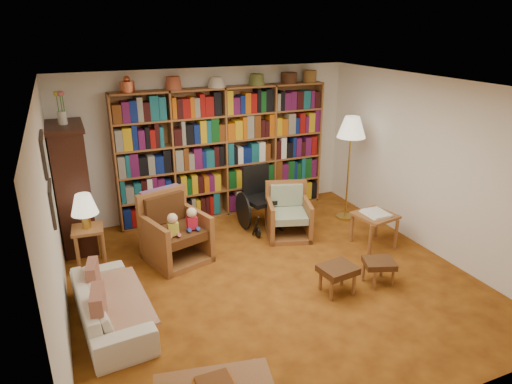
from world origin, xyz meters
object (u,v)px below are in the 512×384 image
sofa (110,305)px  armchair_leather (174,231)px  armchair_sage (286,216)px  floor_lamp (351,131)px  footstool_b (379,265)px  footstool_a (338,271)px  side_table_lamp (89,238)px  wheelchair (259,200)px  side_table_papers (375,219)px

sofa → armchair_leather: size_ratio=1.61×
armchair_sage → floor_lamp: (1.24, 0.17, 1.21)m
armchair_leather → footstool_b: (2.24, -1.73, -0.13)m
sofa → footstool_a: bearing=-104.7°
side_table_lamp → wheelchair: bearing=6.8°
side_table_lamp → armchair_leather: 1.15m
side_table_lamp → footstool_b: side_table_lamp is taller
side_table_lamp → armchair_sage: bearing=-2.7°
footstool_a → sofa: bearing=170.1°
side_table_lamp → footstool_b: bearing=-29.6°
sofa → wheelchair: size_ratio=1.60×
armchair_leather → footstool_b: size_ratio=2.13×
side_table_lamp → footstool_a: 3.36m
footstool_b → footstool_a: bearing=178.0°
wheelchair → footstool_b: wheelchair is taller
side_table_papers → footstool_b: bearing=-123.3°
armchair_sage → floor_lamp: size_ratio=0.49×
side_table_lamp → floor_lamp: size_ratio=0.33×
side_table_papers → floor_lamp: bearing=79.0°
side_table_lamp → wheelchair: size_ratio=0.57×
footstool_a → armchair_sage: bearing=84.5°
armchair_leather → wheelchair: 1.61m
sofa → armchair_leather: (1.04, 1.25, 0.16)m
sofa → wheelchair: wheelchair is taller
wheelchair → floor_lamp: (1.51, -0.28, 1.06)m
sofa → footstool_b: size_ratio=3.44×
wheelchair → sofa: bearing=-145.7°
armchair_leather → floor_lamp: floor_lamp is taller
sofa → footstool_a: sofa is taller
wheelchair → side_table_lamp: bearing=-173.2°
side_table_papers → wheelchair: bearing=134.5°
armchair_sage → sofa: bearing=-155.4°
wheelchair → footstool_b: bearing=-72.5°
footstool_a → footstool_b: 0.61m
footstool_a → side_table_lamp: bearing=145.5°
sofa → wheelchair: bearing=-60.5°
side_table_lamp → floor_lamp: floor_lamp is taller
armchair_sage → side_table_papers: size_ratio=1.39×
side_table_lamp → armchair_sage: 2.94m
side_table_papers → armchair_leather: bearing=163.8°
sofa → armchair_sage: (2.83, 1.30, 0.08)m
floor_lamp → sofa: bearing=-160.2°
wheelchair → footstool_a: 2.22m
side_table_papers → footstool_b: side_table_papers is taller
wheelchair → floor_lamp: bearing=-10.6°
side_table_papers → footstool_a: side_table_papers is taller
side_table_papers → footstool_a: bearing=-143.7°
armchair_leather → footstool_a: (1.63, -1.71, -0.10)m
wheelchair → side_table_papers: wheelchair is taller
armchair_sage → armchair_leather: bearing=-178.4°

